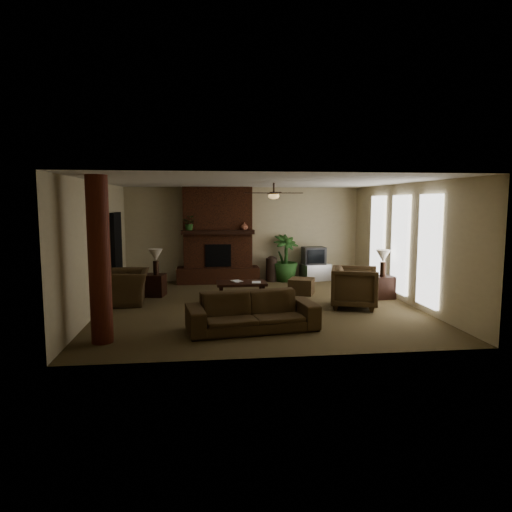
{
  "coord_description": "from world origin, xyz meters",
  "views": [
    {
      "loc": [
        -1.25,
        -10.08,
        2.35
      ],
      "look_at": [
        0.0,
        0.4,
        1.1
      ],
      "focal_mm": 31.72,
      "sensor_mm": 36.0,
      "label": 1
    }
  ],
  "objects": [
    {
      "name": "doorway",
      "position": [
        -3.44,
        1.8,
        1.05
      ],
      "size": [
        0.1,
        1.0,
        2.1
      ],
      "primitive_type": "cube",
      "color": "black",
      "rests_on": "ground"
    },
    {
      "name": "lamp_left",
      "position": [
        -2.41,
        1.34,
        1.0
      ],
      "size": [
        0.45,
        0.45,
        0.65
      ],
      "color": "black",
      "rests_on": "side_table_left"
    },
    {
      "name": "floor_plant",
      "position": [
        1.2,
        3.15,
        0.39
      ],
      "size": [
        1.27,
        1.59,
        0.78
      ],
      "primitive_type": "imported",
      "rotation": [
        0.0,
        0.0,
        0.41
      ],
      "color": "#285020",
      "rests_on": "ground"
    },
    {
      "name": "log_column",
      "position": [
        -2.95,
        -2.4,
        1.4
      ],
      "size": [
        0.36,
        0.36,
        2.8
      ],
      "primitive_type": "cylinder",
      "color": "#5E2517",
      "rests_on": "ground"
    },
    {
      "name": "room_shell",
      "position": [
        0.0,
        0.0,
        1.4
      ],
      "size": [
        7.0,
        7.0,
        7.0
      ],
      "color": "brown",
      "rests_on": "ground"
    },
    {
      "name": "armchair_left",
      "position": [
        -3.04,
        0.61,
        0.52
      ],
      "size": [
        0.85,
        1.24,
        1.04
      ],
      "primitive_type": "imported",
      "rotation": [
        0.0,
        0.0,
        -1.51
      ],
      "color": "#42311C",
      "rests_on": "ground"
    },
    {
      "name": "windows",
      "position": [
        3.45,
        0.2,
        1.35
      ],
      "size": [
        0.08,
        3.65,
        2.35
      ],
      "color": "white",
      "rests_on": "ground"
    },
    {
      "name": "tv_stand",
      "position": [
        2.14,
        3.15,
        0.25
      ],
      "size": [
        0.96,
        0.72,
        0.5
      ],
      "primitive_type": "cube",
      "rotation": [
        0.0,
        0.0,
        0.29
      ],
      "color": "silver",
      "rests_on": "ground"
    },
    {
      "name": "coffee_table",
      "position": [
        -0.32,
        0.72,
        0.37
      ],
      "size": [
        1.2,
        0.7,
        0.43
      ],
      "color": "black",
      "rests_on": "ground"
    },
    {
      "name": "book_b",
      "position": [
        -0.08,
        0.57,
        0.58
      ],
      "size": [
        0.21,
        0.05,
        0.29
      ],
      "primitive_type": "imported",
      "rotation": [
        0.0,
        0.0,
        -0.12
      ],
      "color": "#999999",
      "rests_on": "coffee_table"
    },
    {
      "name": "armchair_right",
      "position": [
        2.13,
        -0.44,
        0.51
      ],
      "size": [
        1.19,
        1.23,
        1.01
      ],
      "primitive_type": "imported",
      "rotation": [
        0.0,
        0.0,
        1.25
      ],
      "color": "#42311C",
      "rests_on": "ground"
    },
    {
      "name": "ceiling_fan",
      "position": [
        0.4,
        0.3,
        2.53
      ],
      "size": [
        1.35,
        1.35,
        0.37
      ],
      "color": "black",
      "rests_on": "ceiling"
    },
    {
      "name": "tv",
      "position": [
        2.09,
        3.14,
        0.76
      ],
      "size": [
        0.67,
        0.55,
        0.52
      ],
      "color": "#343537",
      "rests_on": "tv_stand"
    },
    {
      "name": "side_table_left",
      "position": [
        -2.47,
        1.39,
        0.28
      ],
      "size": [
        0.58,
        0.58,
        0.55
      ],
      "primitive_type": "cube",
      "rotation": [
        0.0,
        0.0,
        -0.19
      ],
      "color": "black",
      "rests_on": "ground"
    },
    {
      "name": "side_table_right",
      "position": [
        3.15,
        0.46,
        0.28
      ],
      "size": [
        0.56,
        0.56,
        0.55
      ],
      "primitive_type": "cube",
      "rotation": [
        0.0,
        0.0,
        0.12
      ],
      "color": "black",
      "rests_on": "ground"
    },
    {
      "name": "ottoman",
      "position": [
        1.28,
        1.2,
        0.2
      ],
      "size": [
        0.79,
        0.79,
        0.4
      ],
      "primitive_type": "cube",
      "rotation": [
        0.0,
        0.0,
        -0.4
      ],
      "color": "#42311C",
      "rests_on": "ground"
    },
    {
      "name": "mantel_vase",
      "position": [
        -0.03,
        2.97,
        1.67
      ],
      "size": [
        0.22,
        0.23,
        0.22
      ],
      "primitive_type": "imported",
      "rotation": [
        0.0,
        0.0,
        -0.01
      ],
      "color": "#96543C",
      "rests_on": "fireplace"
    },
    {
      "name": "lamp_right",
      "position": [
        3.15,
        0.45,
        1.0
      ],
      "size": [
        0.4,
        0.4,
        0.65
      ],
      "color": "black",
      "rests_on": "side_table_right"
    },
    {
      "name": "fireplace",
      "position": [
        -0.8,
        3.22,
        1.16
      ],
      "size": [
        2.4,
        0.7,
        2.8
      ],
      "color": "#4C2414",
      "rests_on": "ground"
    },
    {
      "name": "floor_vase",
      "position": [
        0.8,
        3.15,
        0.43
      ],
      "size": [
        0.34,
        0.34,
        0.77
      ],
      "color": "#2E2019",
      "rests_on": "ground"
    },
    {
      "name": "book_a",
      "position": [
        -0.53,
        0.72,
        0.57
      ],
      "size": [
        0.21,
        0.1,
        0.29
      ],
      "primitive_type": "imported",
      "rotation": [
        0.0,
        0.0,
        0.38
      ],
      "color": "#999999",
      "rests_on": "coffee_table"
    },
    {
      "name": "mantel_plant",
      "position": [
        -1.6,
        2.98,
        1.72
      ],
      "size": [
        0.5,
        0.52,
        0.33
      ],
      "primitive_type": "imported",
      "rotation": [
        0.0,
        0.0,
        -0.34
      ],
      "color": "#285020",
      "rests_on": "fireplace"
    },
    {
      "name": "sofa",
      "position": [
        -0.35,
        -1.97,
        0.47
      ],
      "size": [
        2.46,
        1.03,
        0.93
      ],
      "primitive_type": "imported",
      "rotation": [
        0.0,
        0.0,
        0.14
      ],
      "color": "#42311C",
      "rests_on": "ground"
    }
  ]
}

